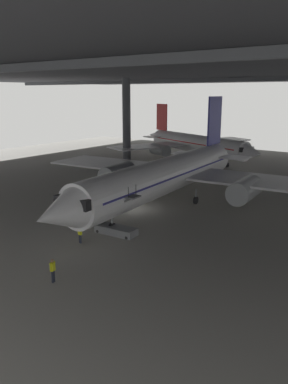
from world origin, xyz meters
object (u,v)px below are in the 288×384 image
object	(u,v)px
airplane_main	(167,175)
crew_worker_near_nose	(53,269)
crew_worker_by_stairs	(80,233)
airplane_distant	(195,143)
boarding_stairs	(117,226)

from	to	relation	value
airplane_main	crew_worker_near_nose	world-z (taller)	airplane_main
crew_worker_near_nose	crew_worker_by_stairs	size ratio (longest dim) A/B	1.10
airplane_distant	airplane_main	bearing A→B (deg)	-66.02
crew_worker_near_nose	crew_worker_by_stairs	distance (m)	7.38
airplane_main	airplane_distant	world-z (taller)	airplane_main
boarding_stairs	crew_worker_by_stairs	xyz separation A→B (m)	(-1.08, -3.63, 0.13)
boarding_stairs	airplane_distant	world-z (taller)	airplane_distant
boarding_stairs	crew_worker_by_stairs	size ratio (longest dim) A/B	3.11
crew_worker_by_stairs	crew_worker_near_nose	bearing A→B (deg)	-58.90
airplane_main	airplane_distant	size ratio (longest dim) A/B	1.25
airplane_main	airplane_distant	xyz separation A→B (m)	(-13.29, 29.87, -0.33)
crew_worker_near_nose	crew_worker_by_stairs	xyz separation A→B (m)	(-3.81, 6.32, -0.10)
airplane_distant	crew_worker_by_stairs	bearing A→B (deg)	-72.72
airplane_main	crew_worker_near_nose	size ratio (longest dim) A/B	23.18
boarding_stairs	crew_worker_near_nose	bearing A→B (deg)	-74.63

